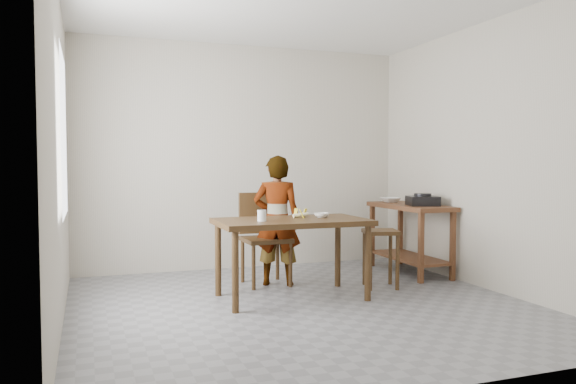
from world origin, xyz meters
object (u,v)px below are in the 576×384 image
object	(u,v)px
prep_counter	(410,239)
stool	(381,259)
dining_chair	(266,239)
dining_table	(292,259)
child	(277,221)

from	to	relation	value
prep_counter	stool	size ratio (longest dim) A/B	2.03
dining_chair	stool	world-z (taller)	dining_chair
prep_counter	stool	world-z (taller)	prep_counter
dining_table	prep_counter	xyz separation A→B (m)	(1.72, 0.70, 0.03)
dining_table	dining_chair	xyz separation A→B (m)	(-0.05, 0.66, 0.11)
prep_counter	dining_chair	xyz separation A→B (m)	(-1.77, -0.04, 0.08)
dining_table	stool	xyz separation A→B (m)	(1.02, 0.13, -0.08)
child	prep_counter	bearing A→B (deg)	-151.89
dining_table	stool	world-z (taller)	dining_table
prep_counter	child	bearing A→B (deg)	-176.53
stool	dining_chair	bearing A→B (deg)	153.76
dining_table	prep_counter	size ratio (longest dim) A/B	1.17
child	dining_table	bearing A→B (deg)	109.23
dining_table	prep_counter	bearing A→B (deg)	22.15
prep_counter	dining_chair	distance (m)	1.77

